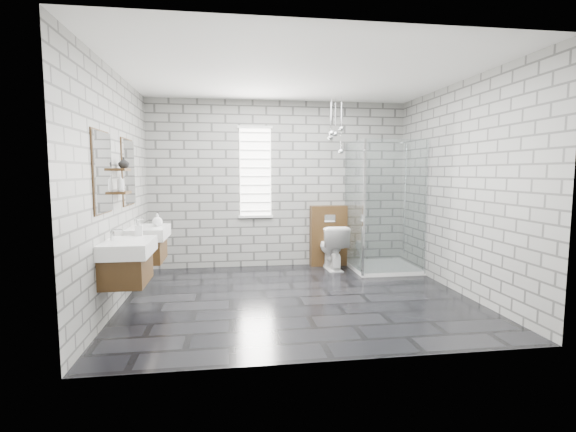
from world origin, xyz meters
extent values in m
cube|color=black|center=(0.00, 0.00, -0.01)|extent=(4.20, 3.60, 0.02)
cube|color=white|center=(0.00, 0.00, 2.71)|extent=(4.20, 3.60, 0.02)
cube|color=gray|center=(0.00, 1.81, 1.35)|extent=(4.20, 0.02, 2.70)
cube|color=gray|center=(0.00, -1.81, 1.35)|extent=(4.20, 0.02, 2.70)
cube|color=gray|center=(-2.11, 0.00, 1.35)|extent=(0.02, 3.60, 2.70)
cube|color=gray|center=(2.11, 0.00, 1.35)|extent=(0.02, 3.60, 2.70)
cube|color=#482F16|center=(-1.89, -0.58, 0.55)|extent=(0.42, 0.62, 0.30)
cube|color=silver|center=(-1.69, -0.58, 0.58)|extent=(0.02, 0.35, 0.01)
cube|color=white|center=(-1.87, -0.58, 0.77)|extent=(0.47, 0.70, 0.15)
cylinder|color=silver|center=(-2.02, -0.58, 0.91)|extent=(0.04, 0.04, 0.12)
cylinder|color=silver|center=(-1.97, -0.58, 0.96)|extent=(0.10, 0.02, 0.02)
cube|color=white|center=(-2.08, -0.58, 1.55)|extent=(0.03, 0.55, 0.80)
cube|color=#482F16|center=(-2.09, -0.58, 1.55)|extent=(0.01, 0.59, 0.84)
cube|color=#482F16|center=(-1.89, 0.52, 0.55)|extent=(0.42, 0.62, 0.30)
cube|color=silver|center=(-1.69, 0.52, 0.58)|extent=(0.02, 0.35, 0.01)
cube|color=white|center=(-1.87, 0.52, 0.77)|extent=(0.47, 0.70, 0.15)
cylinder|color=silver|center=(-2.02, 0.52, 0.91)|extent=(0.04, 0.04, 0.12)
cylinder|color=silver|center=(-1.97, 0.52, 0.96)|extent=(0.10, 0.02, 0.02)
cube|color=white|center=(-2.08, 0.52, 1.55)|extent=(0.03, 0.55, 0.80)
cube|color=#482F16|center=(-2.09, 0.52, 1.55)|extent=(0.01, 0.59, 0.84)
cube|color=#482F16|center=(-2.03, -0.05, 1.32)|extent=(0.14, 0.30, 0.03)
cube|color=#482F16|center=(-2.03, -0.05, 1.58)|extent=(0.14, 0.30, 0.03)
cube|color=white|center=(-0.40, 1.79, 1.55)|extent=(0.50, 0.02, 1.40)
cube|color=silver|center=(-0.40, 1.77, 2.27)|extent=(0.56, 0.04, 0.04)
cube|color=silver|center=(-0.40, 1.77, 0.83)|extent=(0.56, 0.04, 0.04)
cube|color=silver|center=(-0.40, 1.77, 0.92)|extent=(0.48, 0.01, 0.02)
cube|color=silver|center=(-0.40, 1.77, 1.06)|extent=(0.48, 0.01, 0.02)
cube|color=silver|center=(-0.40, 1.77, 1.20)|extent=(0.48, 0.01, 0.02)
cube|color=silver|center=(-0.40, 1.77, 1.34)|extent=(0.48, 0.01, 0.02)
cube|color=silver|center=(-0.40, 1.77, 1.48)|extent=(0.48, 0.01, 0.02)
cube|color=silver|center=(-0.40, 1.77, 1.62)|extent=(0.48, 0.01, 0.02)
cube|color=silver|center=(-0.40, 1.77, 1.76)|extent=(0.48, 0.01, 0.02)
cube|color=silver|center=(-0.40, 1.77, 1.90)|extent=(0.48, 0.01, 0.02)
cube|color=silver|center=(-0.40, 1.77, 2.04)|extent=(0.48, 0.01, 0.03)
cube|color=silver|center=(-0.40, 1.77, 2.18)|extent=(0.48, 0.01, 0.03)
cube|color=#482F16|center=(0.80, 1.70, 0.50)|extent=(0.60, 0.20, 1.00)
cube|color=silver|center=(0.80, 1.60, 0.80)|extent=(0.18, 0.01, 0.12)
cube|color=white|center=(1.60, 1.30, 0.03)|extent=(1.00, 1.00, 0.06)
cube|color=silver|center=(1.60, 0.81, 1.03)|extent=(1.00, 0.01, 2.00)
cube|color=silver|center=(1.11, 1.30, 1.03)|extent=(0.01, 1.00, 2.00)
cube|color=silver|center=(1.11, 0.81, 1.03)|extent=(0.03, 0.03, 2.00)
cube|color=silver|center=(2.08, 0.81, 1.03)|extent=(0.03, 0.03, 2.00)
cylinder|color=silver|center=(2.04, 1.50, 1.10)|extent=(0.02, 0.02, 1.80)
cylinder|color=silver|center=(1.96, 1.50, 2.02)|extent=(0.14, 0.14, 0.02)
sphere|color=silver|center=(0.73, 1.27, 2.14)|extent=(0.09, 0.09, 0.09)
cylinder|color=silver|center=(0.73, 1.27, 2.44)|extent=(0.01, 0.01, 0.51)
sphere|color=silver|center=(0.90, 1.34, 1.87)|extent=(0.09, 0.09, 0.09)
cylinder|color=silver|center=(0.90, 1.34, 2.31)|extent=(0.01, 0.01, 0.78)
sphere|color=silver|center=(0.82, 1.41, 2.14)|extent=(0.09, 0.09, 0.09)
cylinder|color=silver|center=(0.82, 1.41, 2.44)|extent=(0.01, 0.01, 0.51)
sphere|color=silver|center=(0.74, 1.37, 2.08)|extent=(0.09, 0.09, 0.09)
cylinder|color=silver|center=(0.74, 1.37, 2.41)|extent=(0.01, 0.01, 0.57)
sphere|color=silver|center=(0.92, 1.41, 2.23)|extent=(0.09, 0.09, 0.09)
cylinder|color=silver|center=(0.92, 1.41, 2.49)|extent=(0.01, 0.01, 0.43)
imported|color=white|center=(0.80, 1.44, 0.36)|extent=(0.42, 0.71, 0.71)
imported|color=#B2B2B2|center=(-1.82, -0.24, 0.94)|extent=(0.09, 0.09, 0.18)
imported|color=#B2B2B2|center=(-1.76, 0.58, 0.93)|extent=(0.14, 0.14, 0.17)
imported|color=#B2B2B2|center=(-2.02, -0.15, 1.43)|extent=(0.09, 0.09, 0.20)
imported|color=#B2B2B2|center=(-2.02, 0.03, 1.66)|extent=(0.15, 0.15, 0.13)
camera|label=1|loc=(-0.83, -5.00, 1.55)|focal=26.00mm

